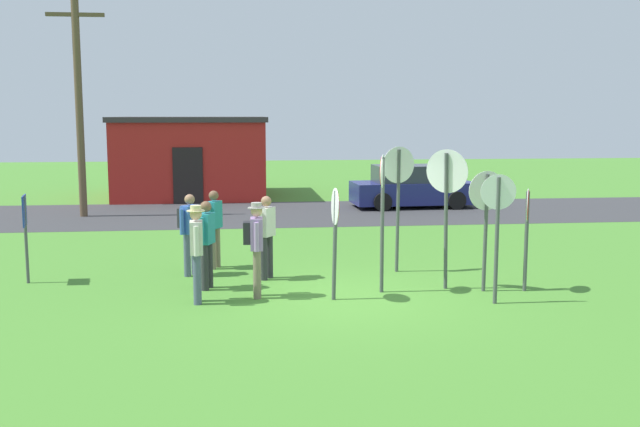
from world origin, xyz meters
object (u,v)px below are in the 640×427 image
(person_on_left, at_px, (190,228))
(person_in_dark_shirt, at_px, (205,238))
(stop_sign_rear_right, at_px, (527,223))
(person_in_blue, at_px, (266,233))
(parked_car_on_street, at_px, (411,188))
(stop_sign_leaning_right, at_px, (382,202))
(stop_sign_tallest, at_px, (497,218))
(stop_sign_far_back, at_px, (398,187))
(stop_sign_nearest, at_px, (447,193))
(person_near_signs, at_px, (256,243))
(info_panel_leftmost, at_px, (25,223))
(stop_sign_rear_left, at_px, (335,225))
(person_holding_notes, at_px, (213,223))
(person_in_teal, at_px, (197,248))
(stop_sign_leaning_left, at_px, (486,210))
(utility_pole, at_px, (79,102))

(person_on_left, xyz_separation_m, person_in_dark_shirt, (0.37, -1.25, 0.00))
(stop_sign_rear_right, xyz_separation_m, person_in_blue, (-4.80, 1.56, -0.34))
(parked_car_on_street, relative_size, stop_sign_leaning_right, 1.70)
(stop_sign_tallest, relative_size, stop_sign_far_back, 0.86)
(stop_sign_rear_right, xyz_separation_m, stop_sign_nearest, (-1.47, 0.31, 0.55))
(parked_car_on_street, relative_size, person_near_signs, 2.52)
(stop_sign_rear_right, height_order, info_panel_leftmost, stop_sign_rear_right)
(person_in_dark_shirt, bearing_deg, stop_sign_rear_right, -8.00)
(stop_sign_far_back, bearing_deg, stop_sign_tallest, -67.59)
(stop_sign_rear_left, relative_size, person_holding_notes, 1.19)
(stop_sign_rear_right, relative_size, stop_sign_leaning_right, 0.75)
(stop_sign_rear_right, bearing_deg, stop_sign_nearest, 168.10)
(person_near_signs, distance_m, info_panel_leftmost, 4.74)
(stop_sign_rear_right, bearing_deg, info_panel_leftmost, 169.64)
(person_in_blue, relative_size, person_in_teal, 0.97)
(stop_sign_leaning_left, bearing_deg, person_holding_notes, 152.26)
(stop_sign_nearest, xyz_separation_m, info_panel_leftmost, (-8.03, 1.43, -0.64))
(stop_sign_tallest, distance_m, stop_sign_leaning_right, 2.11)
(stop_sign_leaning_left, relative_size, info_panel_leftmost, 1.30)
(person_in_teal, bearing_deg, person_holding_notes, 86.08)
(person_on_left, bearing_deg, person_in_teal, -83.44)
(stop_sign_leaning_left, height_order, stop_sign_nearest, stop_sign_nearest)
(stop_sign_nearest, xyz_separation_m, person_in_teal, (-4.63, -0.50, -0.86))
(stop_sign_leaning_left, xyz_separation_m, person_near_signs, (-4.28, 0.03, -0.54))
(stop_sign_rear_right, height_order, stop_sign_far_back, stop_sign_far_back)
(utility_pole, relative_size, stop_sign_nearest, 2.64)
(stop_sign_rear_right, distance_m, person_near_signs, 5.06)
(stop_sign_tallest, distance_m, stop_sign_rear_right, 1.23)
(stop_sign_rear_right, xyz_separation_m, stop_sign_far_back, (-2.03, 1.94, 0.52))
(stop_sign_tallest, bearing_deg, utility_pole, 127.76)
(person_in_blue, bearing_deg, person_in_teal, -126.43)
(stop_sign_tallest, height_order, person_in_dark_shirt, stop_sign_tallest)
(parked_car_on_street, height_order, person_on_left, person_on_left)
(stop_sign_leaning_left, bearing_deg, parked_car_on_street, 82.66)
(stop_sign_far_back, bearing_deg, person_near_signs, -148.64)
(stop_sign_rear_right, distance_m, info_panel_leftmost, 9.66)
(person_on_left, bearing_deg, person_in_blue, -18.67)
(stop_sign_tallest, height_order, info_panel_leftmost, stop_sign_tallest)
(utility_pole, xyz_separation_m, parked_car_on_street, (11.18, 1.11, -3.00))
(stop_sign_rear_left, height_order, person_near_signs, stop_sign_rear_left)
(person_near_signs, bearing_deg, stop_sign_rear_left, -13.49)
(person_in_teal, bearing_deg, stop_sign_nearest, 6.20)
(utility_pole, xyz_separation_m, stop_sign_leaning_right, (7.65, -11.19, -1.99))
(person_holding_notes, bearing_deg, stop_sign_nearest, -28.91)
(stop_sign_leaning_left, height_order, person_on_left, stop_sign_leaning_left)
(utility_pole, height_order, person_on_left, utility_pole)
(parked_car_on_street, relative_size, stop_sign_rear_right, 2.26)
(stop_sign_far_back, height_order, person_in_teal, stop_sign_far_back)
(stop_sign_far_back, height_order, stop_sign_leaning_right, stop_sign_far_back)
(parked_car_on_street, bearing_deg, person_in_teal, -118.58)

